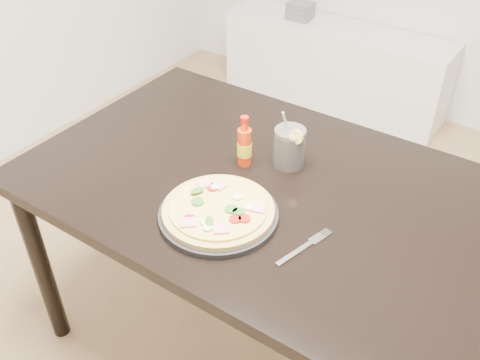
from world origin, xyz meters
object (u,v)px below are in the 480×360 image
Objects in this scene: plate at (219,214)px; media_console at (334,66)px; dining_table at (262,203)px; hot_sauce_bottle at (244,146)px; fork at (306,246)px; pizza at (218,209)px; cola_cup at (289,148)px.

plate reaches higher than media_console.
dining_table is 0.18m from hot_sauce_bottle.
plate reaches higher than fork.
fork is at bearing 7.00° from pizza.
pizza is at bearing -73.59° from media_console.
cola_cup reaches higher than dining_table.
media_console is (-0.59, 2.01, -0.53)m from pizza.
cola_cup is at bearing 84.27° from pizza.
pizza is 0.21× the size of media_console.
dining_table is 4.34× the size of plate.
dining_table is 1.96m from media_console.
plate is at bearing -94.34° from dining_table.
pizza is at bearing -24.65° from plate.
hot_sauce_bottle is (-0.09, 0.04, 0.15)m from dining_table.
plate is 0.02m from pizza.
pizza is at bearing -71.85° from hot_sauce_bottle.
fork reaches higher than dining_table.
pizza is 0.25m from fork.
cola_cup is 0.99× the size of fork.
fork is at bearing -67.00° from media_console.
hot_sauce_bottle reaches higher than plate.
cola_cup is 0.36m from fork.
fork is at bearing -52.83° from cola_cup.
pizza is 1.62× the size of fork.
pizza is 0.32m from cola_cup.
hot_sauce_bottle is (-0.08, 0.24, 0.06)m from plate.
hot_sauce_bottle reaches higher than media_console.
cola_cup reaches higher than plate.
cola_cup is at bearing 81.55° from dining_table.
media_console is (-0.61, 1.81, -0.42)m from dining_table.
fork is (0.22, -0.29, -0.06)m from cola_cup.
dining_table is 0.30m from fork.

